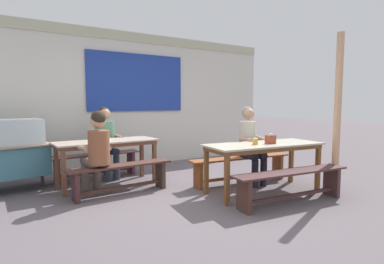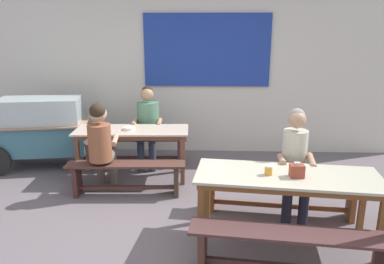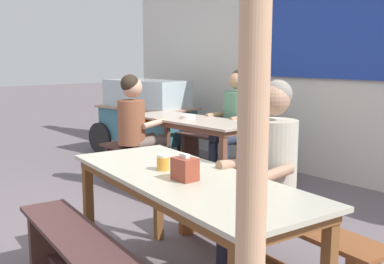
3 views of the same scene
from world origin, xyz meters
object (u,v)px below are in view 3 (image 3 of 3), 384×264
condiment_jar (163,162)px  wooden_support_post (253,128)px  person_left_back_turned (137,122)px  bench_far_front (150,165)px  dining_table_far (191,126)px  person_right_near_table (266,172)px  tissue_box (185,169)px  soup_bowl (188,117)px  bench_near_back (259,227)px  person_center_facing (234,117)px  food_cart (146,112)px  dining_table_near (185,188)px  bench_far_back (227,151)px

condiment_jar → wooden_support_post: (1.21, -0.52, 0.41)m
person_left_back_turned → bench_far_front: bearing=-10.8°
dining_table_far → person_left_back_turned: bearing=-119.6°
dining_table_far → wooden_support_post: 3.69m
condiment_jar → bench_far_front: bearing=147.6°
condiment_jar → wooden_support_post: bearing=-23.1°
person_right_near_table → tissue_box: 0.59m
soup_bowl → wooden_support_post: (2.96, -2.16, 0.44)m
wooden_support_post → bench_far_front: bearing=151.3°
bench_near_back → person_center_facing: (-1.83, 1.61, 0.43)m
person_center_facing → person_left_back_turned: 1.18m
bench_far_front → person_right_near_table: person_right_near_table is taller
person_left_back_turned → tissue_box: bearing=-27.2°
bench_near_back → person_right_near_table: size_ratio=1.45×
person_center_facing → person_left_back_turned: size_ratio=1.03×
food_cart → tissue_box: food_cart is taller
soup_bowl → condiment_jar: bearing=-43.2°
person_center_facing → tissue_box: (1.84, -2.26, 0.08)m
dining_table_far → dining_table_near: size_ratio=0.88×
dining_table_near → condiment_jar: bearing=-174.6°
tissue_box → food_cart: bearing=148.7°
bench_far_front → bench_near_back: size_ratio=0.84×
bench_far_front → person_left_back_turned: size_ratio=1.25×
bench_near_back → person_left_back_turned: size_ratio=1.50×
person_left_back_turned → bench_near_back: bearing=-12.8°
dining_table_near → soup_bowl: (-1.95, 1.63, 0.10)m
bench_near_back → person_center_facing: bearing=138.7°
bench_near_back → person_right_near_table: person_right_near_table is taller
dining_table_near → person_center_facing: person_center_facing is taller
bench_near_back → dining_table_near: bearing=-96.3°
person_center_facing → wooden_support_post: bearing=-44.6°
bench_near_back → condiment_jar: condiment_jar is taller
food_cart → person_left_back_turned: 1.60m
bench_far_front → condiment_jar: 2.06m
condiment_jar → person_right_near_table: bearing=53.9°
dining_table_far → bench_near_back: dining_table_far is taller
bench_far_back → wooden_support_post: (2.95, -2.78, 0.92)m
dining_table_far → person_right_near_table: (2.10, -1.14, 0.06)m
bench_near_back → tissue_box: 0.83m
bench_far_back → person_center_facing: bearing=-15.5°
bench_near_back → person_left_back_turned: person_left_back_turned is taller
dining_table_far → bench_near_back: bearing=-28.1°
dining_table_near → bench_far_back: 2.99m
dining_table_far → food_cart: food_cart is taller
bench_far_back → wooden_support_post: wooden_support_post is taller
bench_far_back → bench_far_front: same height
person_center_facing → bench_near_back: bearing=-41.3°
dining_table_near → condiment_jar: condiment_jar is taller
person_left_back_turned → wooden_support_post: bearing=-27.1°
bench_far_front → person_left_back_turned: 0.54m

